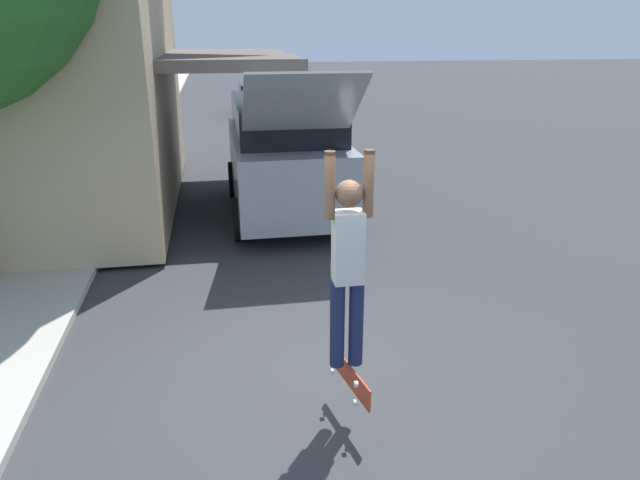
% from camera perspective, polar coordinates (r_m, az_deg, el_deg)
% --- Properties ---
extents(ground_plane, '(120.00, 120.00, 0.00)m').
position_cam_1_polar(ground_plane, '(6.25, -1.30, -12.91)').
color(ground_plane, '#333335').
extents(sidewalk, '(1.80, 80.00, 0.10)m').
position_cam_1_polar(sidewalk, '(12.00, -23.33, 2.29)').
color(sidewalk, '#ADA89E').
rests_on(sidewalk, ground_plane).
extents(suv_parked, '(2.14, 5.30, 2.91)m').
position_cam_1_polar(suv_parked, '(11.08, -3.53, 8.55)').
color(suv_parked, gray).
rests_on(suv_parked, ground_plane).
extents(car_down_street, '(1.87, 4.25, 1.29)m').
position_cam_1_polar(car_down_street, '(25.14, -6.21, 13.81)').
color(car_down_street, black).
rests_on(car_down_street, ground_plane).
extents(skateboarder, '(0.41, 0.23, 1.95)m').
position_cam_1_polar(skateboarder, '(4.82, 2.80, -2.09)').
color(skateboarder, '#192347').
rests_on(skateboarder, ground_plane).
extents(skateboard, '(0.22, 0.81, 0.25)m').
position_cam_1_polar(skateboard, '(5.31, 2.93, -13.46)').
color(skateboard, '#B73D23').
rests_on(skateboard, ground_plane).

